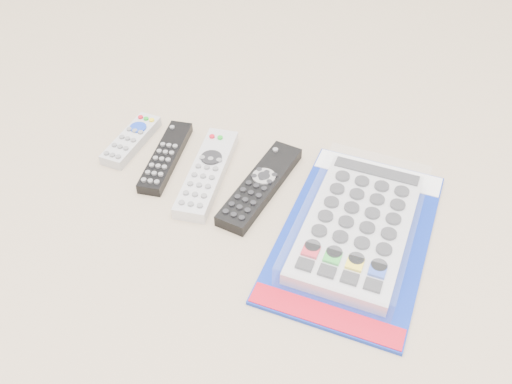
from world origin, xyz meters
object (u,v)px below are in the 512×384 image
(remote_small_grey, at_px, (131,140))
(remote_slim_black, at_px, (166,157))
(remote_silver_dvd, at_px, (207,173))
(remote_large_black, at_px, (260,186))
(jumbo_remote_packaged, at_px, (357,225))

(remote_small_grey, relative_size, remote_slim_black, 0.77)
(remote_silver_dvd, bearing_deg, remote_large_black, -6.31)
(remote_slim_black, bearing_deg, jumbo_remote_packaged, -16.52)
(jumbo_remote_packaged, bearing_deg, remote_small_grey, 171.64)
(remote_slim_black, relative_size, remote_large_black, 0.85)
(remote_small_grey, distance_m, remote_slim_black, 0.08)
(remote_silver_dvd, height_order, remote_large_black, same)
(remote_silver_dvd, relative_size, remote_large_black, 1.00)
(remote_small_grey, distance_m, remote_silver_dvd, 0.16)
(remote_silver_dvd, relative_size, jumbo_remote_packaged, 0.60)
(remote_slim_black, bearing_deg, remote_silver_dvd, -17.59)
(remote_small_grey, xyz_separation_m, remote_slim_black, (0.07, -0.02, -0.00))
(remote_large_black, bearing_deg, remote_small_grey, -179.33)
(jumbo_remote_packaged, bearing_deg, remote_silver_dvd, 173.04)
(remote_silver_dvd, distance_m, jumbo_remote_packaged, 0.25)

